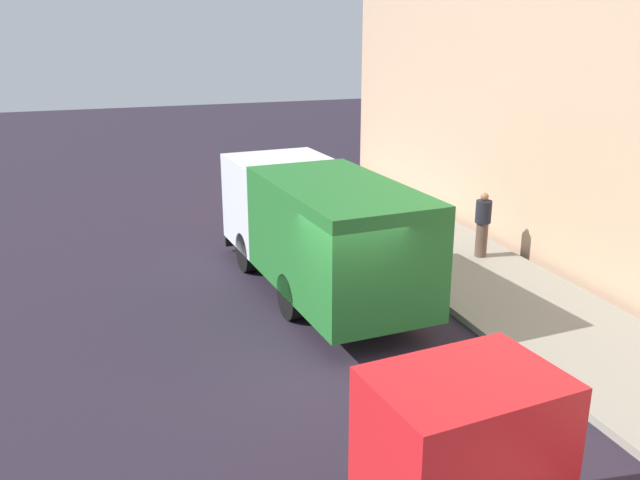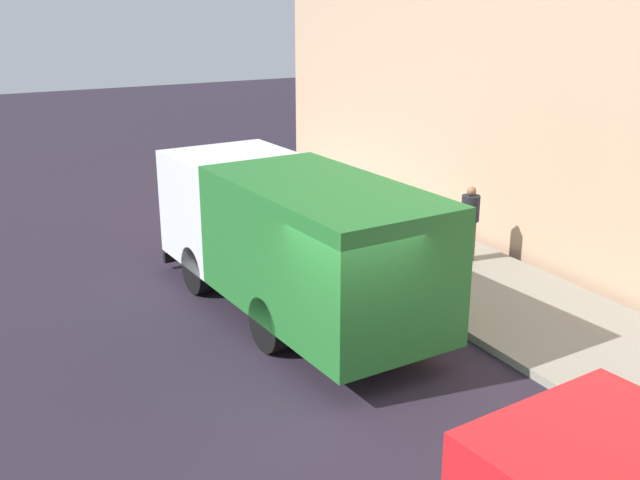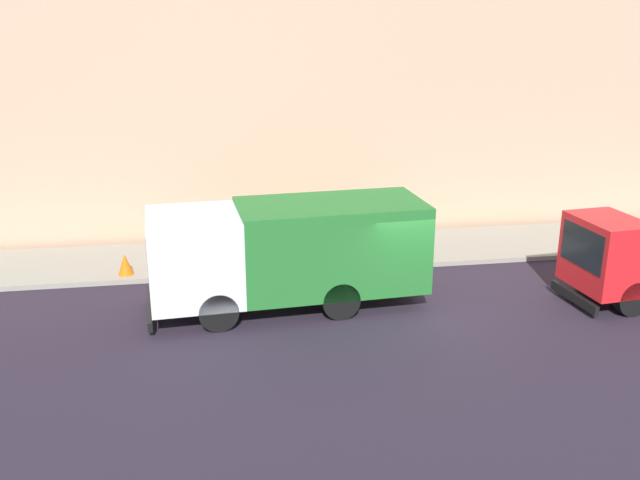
# 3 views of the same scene
# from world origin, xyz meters

# --- Properties ---
(ground) EXTENTS (80.00, 80.00, 0.00)m
(ground) POSITION_xyz_m (0.00, 0.00, 0.00)
(ground) COLOR #271F2C
(sidewalk) EXTENTS (3.34, 30.00, 0.15)m
(sidewalk) POSITION_xyz_m (4.67, 0.00, 0.07)
(sidewalk) COLOR gray
(sidewalk) RESTS_ON ground
(building_facade) EXTENTS (0.50, 30.00, 11.69)m
(building_facade) POSITION_xyz_m (6.84, 0.00, 5.85)
(building_facade) COLOR tan
(building_facade) RESTS_ON ground
(large_utility_truck) EXTENTS (2.90, 7.28, 2.76)m
(large_utility_truck) POSITION_xyz_m (0.74, 3.29, 1.57)
(large_utility_truck) COLOR white
(large_utility_truck) RESTS_ON ground
(small_flatbed_truck) EXTENTS (2.48, 4.82, 2.35)m
(small_flatbed_truck) POSITION_xyz_m (-0.29, -5.83, 1.08)
(small_flatbed_truck) COLOR red
(small_flatbed_truck) RESTS_ON ground
(pedestrian_walking) EXTENTS (0.41, 0.41, 1.67)m
(pedestrian_walking) POSITION_xyz_m (5.35, 3.85, 1.02)
(pedestrian_walking) COLOR brown
(pedestrian_walking) RESTS_ON sidewalk
(traffic_cone_orange) EXTENTS (0.44, 0.44, 0.63)m
(traffic_cone_orange) POSITION_xyz_m (3.45, 7.73, 0.46)
(traffic_cone_orange) COLOR orange
(traffic_cone_orange) RESTS_ON sidewalk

